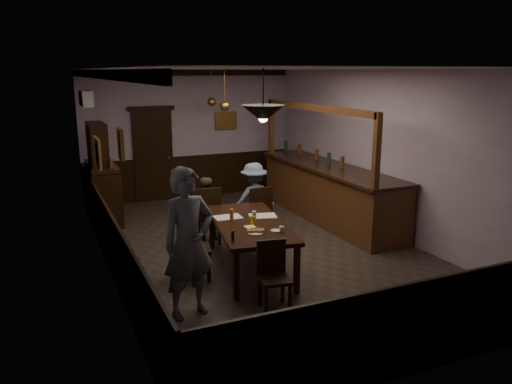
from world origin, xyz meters
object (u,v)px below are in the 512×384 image
chair_far_left (208,213)px  person_seated_right (254,200)px  soda_can (252,220)px  sideboard (102,182)px  coffee_cup (282,229)px  pendant_iron (263,114)px  pendant_brass_far (212,102)px  chair_near (273,272)px  chair_side (189,244)px  dining_table (249,226)px  bar_counter (328,191)px  person_seated_left (205,208)px  pendant_brass_mid (225,106)px  chair_far_right (258,211)px  person_standing (189,243)px

chair_far_left → person_seated_right: person_seated_right is taller
soda_can → sideboard: size_ratio=0.06×
soda_can → coffee_cup: bearing=-67.4°
pendant_iron → pendant_brass_far: 4.90m
chair_near → chair_side: bearing=129.2°
coffee_cup → sideboard: (-1.92, 4.19, -0.00)m
dining_table → chair_side: chair_side is taller
dining_table → pendant_iron: pendant_iron is taller
chair_near → chair_side: size_ratio=0.89×
bar_counter → person_seated_left: bearing=-176.4°
sideboard → coffee_cup: bearing=-65.4°
sideboard → chair_near: bearing=-73.1°
coffee_cup → pendant_iron: pendant_iron is taller
coffee_cup → chair_side: bearing=162.4°
coffee_cup → person_seated_right: bearing=86.7°
coffee_cup → bar_counter: size_ratio=0.02×
chair_far_left → pendant_brass_mid: pendant_brass_mid is taller
dining_table → coffee_cup: 0.69m
chair_far_right → coffee_cup: size_ratio=12.38×
pendant_brass_far → sideboard: bearing=-169.4°
person_standing → bar_counter: bearing=24.3°
chair_far_right → bar_counter: bar_counter is taller
chair_near → person_standing: 1.15m
sideboard → bar_counter: bar_counter is taller
person_seated_right → coffee_cup: 2.15m
person_seated_right → pendant_brass_mid: (-0.10, 1.19, 1.62)m
bar_counter → pendant_brass_mid: (-1.89, 0.87, 1.70)m
chair_near → person_seated_right: 2.92m
person_seated_left → soda_can: bearing=108.8°
dining_table → pendant_iron: bearing=-99.9°
chair_far_right → pendant_brass_far: pendant_brass_far is taller
person_standing → chair_side: bearing=61.1°
chair_near → soda_can: 1.26m
person_seated_right → sideboard: size_ratio=0.68×
dining_table → sideboard: sideboard is taller
person_standing → pendant_brass_mid: pendant_brass_mid is taller
chair_side → soda_can: chair_side is taller
sideboard → person_seated_right: bearing=-41.0°
chair_side → coffee_cup: 1.35m
person_seated_left → pendant_brass_far: size_ratio=1.41×
dining_table → person_seated_right: 1.61m
chair_far_left → coffee_cup: bearing=109.8°
chair_side → person_standing: bearing=175.9°
person_standing → coffee_cup: 1.53m
chair_far_right → pendant_brass_mid: size_ratio=1.22×
coffee_cup → pendant_brass_far: pendant_brass_far is taller
pendant_brass_mid → bar_counter: bearing=-24.6°
dining_table → chair_far_left: chair_far_left is taller
person_seated_left → pendant_iron: size_ratio=1.69×
pendant_iron → pendant_brass_far: size_ratio=0.84×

